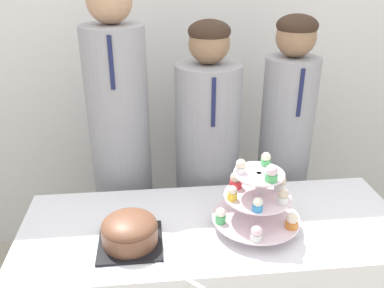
# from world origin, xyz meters

# --- Properties ---
(wall_back) EXTENTS (9.00, 0.06, 2.70)m
(wall_back) POSITION_xyz_m (0.00, 1.29, 1.35)
(wall_back) COLOR silver
(wall_back) RESTS_ON ground_plane
(round_cake) EXTENTS (0.23, 0.23, 0.12)m
(round_cake) POSITION_xyz_m (-0.32, 0.20, 0.81)
(round_cake) COLOR black
(round_cake) RESTS_ON table
(cake_knife) EXTENTS (0.23, 0.23, 0.01)m
(cake_knife) POSITION_xyz_m (-0.24, 0.10, 0.76)
(cake_knife) COLOR silver
(cake_knife) RESTS_ON table
(cupcake_stand) EXTENTS (0.33, 0.33, 0.30)m
(cupcake_stand) POSITION_xyz_m (0.16, 0.25, 0.89)
(cupcake_stand) COLOR silver
(cupcake_stand) RESTS_ON table
(student_0) EXTENTS (0.28, 0.29, 1.65)m
(student_0) POSITION_xyz_m (-0.38, 0.78, 0.80)
(student_0) COLOR #939399
(student_0) RESTS_ON ground_plane
(student_1) EXTENTS (0.31, 0.32, 1.46)m
(student_1) POSITION_xyz_m (0.04, 0.78, 0.69)
(student_1) COLOR #939399
(student_1) RESTS_ON ground_plane
(student_2) EXTENTS (0.26, 0.26, 1.48)m
(student_2) POSITION_xyz_m (0.43, 0.78, 0.72)
(student_2) COLOR #939399
(student_2) RESTS_ON ground_plane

